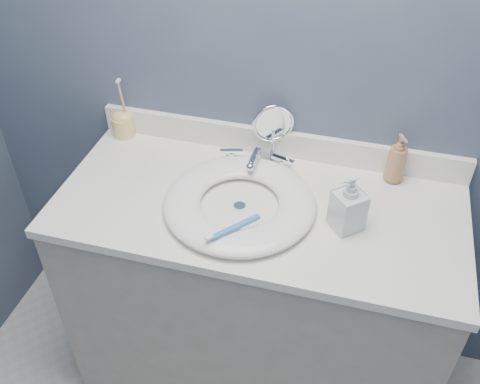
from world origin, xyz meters
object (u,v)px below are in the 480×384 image
(soap_bottle_amber, at_px, (397,159))
(toothbrush_holder, at_px, (123,122))
(soap_bottle_clear, at_px, (349,203))
(makeup_mirror, at_px, (273,129))

(soap_bottle_amber, height_order, toothbrush_holder, toothbrush_holder)
(soap_bottle_clear, distance_m, toothbrush_holder, 0.84)
(soap_bottle_clear, xyz_separation_m, toothbrush_holder, (-0.80, 0.26, -0.04))
(soap_bottle_amber, relative_size, toothbrush_holder, 0.75)
(makeup_mirror, bearing_deg, soap_bottle_amber, -25.78)
(makeup_mirror, xyz_separation_m, soap_bottle_clear, (0.27, -0.27, -0.02))
(makeup_mirror, distance_m, soap_bottle_amber, 0.39)
(makeup_mirror, xyz_separation_m, toothbrush_holder, (-0.53, -0.01, -0.06))
(soap_bottle_clear, height_order, toothbrush_holder, toothbrush_holder)
(soap_bottle_amber, distance_m, soap_bottle_clear, 0.28)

